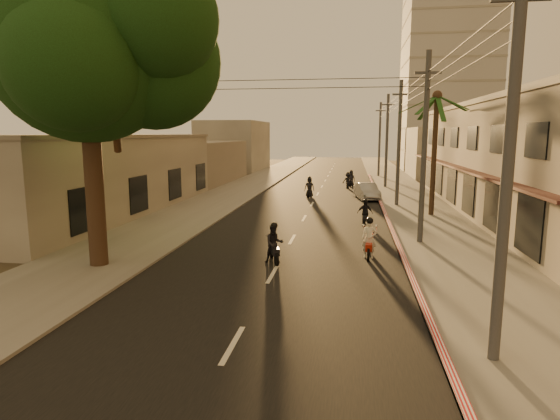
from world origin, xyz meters
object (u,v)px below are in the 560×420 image
(scooter_mid_b, at_px, (365,214))
(scooter_far_c, at_px, (351,179))
(palm_tree, at_px, (437,103))
(scooter_mid_a, at_px, (274,244))
(scooter_far_a, at_px, (309,188))
(broadleaf_tree, at_px, (97,46))
(scooter_red, at_px, (369,240))
(parked_car, at_px, (367,191))
(scooter_far_b, at_px, (348,181))

(scooter_mid_b, bearing_deg, scooter_far_c, 95.43)
(palm_tree, xyz_separation_m, scooter_mid_a, (-8.22, -12.24, -6.37))
(scooter_far_c, bearing_deg, palm_tree, -65.97)
(scooter_mid_b, bearing_deg, scooter_far_a, 113.14)
(scooter_far_c, bearing_deg, broadleaf_tree, -100.54)
(palm_tree, distance_m, scooter_far_c, 18.45)
(scooter_far_c, bearing_deg, scooter_red, -81.53)
(palm_tree, distance_m, parked_car, 10.49)
(scooter_mid_b, distance_m, scooter_far_a, 12.40)
(broadleaf_tree, relative_size, scooter_far_a, 6.75)
(scooter_red, bearing_deg, scooter_far_a, 106.28)
(scooter_mid_b, distance_m, scooter_far_c, 20.30)
(scooter_far_c, bearing_deg, scooter_mid_b, -80.88)
(scooter_mid_a, height_order, scooter_far_a, scooter_far_a)
(palm_tree, bearing_deg, scooter_far_a, 137.29)
(broadleaf_tree, xyz_separation_m, parked_car, (10.76, 21.15, -7.81))
(parked_car, bearing_deg, scooter_far_a, 161.38)
(scooter_far_a, distance_m, scooter_far_b, 7.49)
(broadleaf_tree, distance_m, palm_tree, 20.18)
(palm_tree, xyz_separation_m, parked_car, (-3.85, 7.29, -6.49))
(scooter_mid_b, relative_size, scooter_far_c, 0.95)
(palm_tree, relative_size, scooter_far_c, 4.82)
(scooter_far_b, bearing_deg, scooter_far_c, 74.79)
(broadleaf_tree, bearing_deg, scooter_mid_b, 44.42)
(scooter_red, height_order, scooter_far_a, scooter_red)
(scooter_far_a, xyz_separation_m, scooter_far_c, (3.43, 8.63, -0.03))
(scooter_red, xyz_separation_m, scooter_mid_a, (-3.89, -1.25, -0.01))
(scooter_red, height_order, scooter_mid_a, scooter_red)
(scooter_red, height_order, scooter_far_c, scooter_red)
(scooter_far_b, bearing_deg, scooter_mid_b, -91.81)
(broadleaf_tree, xyz_separation_m, scooter_red, (10.29, 2.86, -7.69))
(scooter_far_a, bearing_deg, broadleaf_tree, -104.87)
(scooter_far_a, bearing_deg, scooter_mid_a, -88.35)
(scooter_far_b, xyz_separation_m, scooter_far_c, (0.32, 1.82, 0.02))
(broadleaf_tree, bearing_deg, scooter_mid_a, 14.17)
(scooter_mid_b, relative_size, scooter_far_a, 0.90)
(broadleaf_tree, distance_m, parked_car, 24.98)
(scooter_mid_a, bearing_deg, scooter_far_a, 70.72)
(scooter_red, relative_size, scooter_far_c, 1.07)
(palm_tree, relative_size, scooter_mid_b, 5.09)
(broadleaf_tree, bearing_deg, scooter_red, 15.53)
(scooter_red, xyz_separation_m, scooter_far_a, (-4.23, 18.89, 0.01))
(palm_tree, bearing_deg, scooter_far_b, 110.31)
(scooter_mid_b, bearing_deg, scooter_far_b, 96.64)
(scooter_mid_b, xyz_separation_m, scooter_far_c, (-0.82, 20.28, 0.05))
(broadleaf_tree, height_order, scooter_far_b, broadleaf_tree)
(scooter_far_a, height_order, scooter_far_b, scooter_far_a)
(scooter_red, height_order, scooter_far_b, scooter_red)
(broadleaf_tree, bearing_deg, scooter_far_b, 72.20)
(parked_car, bearing_deg, scooter_mid_a, -113.94)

